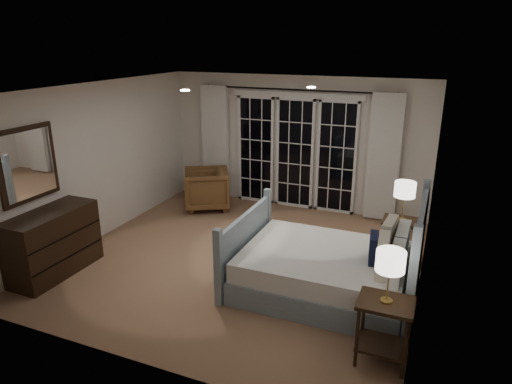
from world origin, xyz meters
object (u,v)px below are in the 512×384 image
at_px(nightstand_left, 384,322).
at_px(armchair, 206,189).
at_px(lamp_left, 390,262).
at_px(lamp_right, 405,190).
at_px(bed, 329,269).
at_px(nightstand_right, 400,234).
at_px(dresser, 53,243).

xyz_separation_m(nightstand_left, armchair, (-3.77, 3.26, -0.08)).
height_order(lamp_left, lamp_right, lamp_left).
height_order(bed, nightstand_right, bed).
xyz_separation_m(nightstand_right, armchair, (-3.68, 0.93, -0.06)).
relative_size(nightstand_right, lamp_right, 1.17).
bearing_deg(nightstand_left, lamp_left, 123.69).
bearing_deg(nightstand_left, lamp_right, 92.18).
height_order(nightstand_left, armchair, armchair).
xyz_separation_m(lamp_left, dresser, (-4.47, 0.16, -0.67)).
bearing_deg(nightstand_right, dresser, -153.63).
relative_size(lamp_left, lamp_right, 0.95).
bearing_deg(armchair, lamp_right, 46.00).
distance_m(lamp_right, armchair, 3.87).
height_order(nightstand_right, lamp_right, lamp_right).
bearing_deg(lamp_right, dresser, -153.63).
bearing_deg(lamp_left, armchair, 139.17).
bearing_deg(armchair, dresser, -42.63).
xyz_separation_m(nightstand_right, dresser, (-4.39, -2.17, 0.02)).
bearing_deg(dresser, nightstand_right, 26.37).
relative_size(bed, lamp_right, 3.97).
xyz_separation_m(bed, lamp_left, (0.83, -1.11, 0.80)).
xyz_separation_m(nightstand_left, lamp_right, (-0.09, 2.33, 0.65)).
bearing_deg(nightstand_right, nightstand_left, -87.82).
xyz_separation_m(lamp_left, armchair, (-3.77, 3.26, -0.75)).
distance_m(bed, dresser, 3.77).
bearing_deg(lamp_right, bed, -121.24).
bearing_deg(armchair, bed, 23.99).
height_order(nightstand_right, armchair, armchair).
relative_size(bed, lamp_left, 4.16).
height_order(nightstand_left, dresser, dresser).
height_order(bed, nightstand_left, bed).
height_order(nightstand_left, lamp_left, lamp_left).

